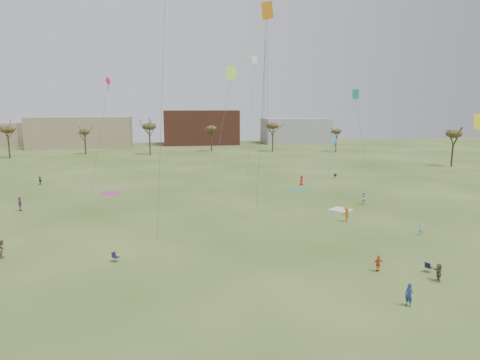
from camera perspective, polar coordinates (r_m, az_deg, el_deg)
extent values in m
plane|color=#334C17|center=(37.04, 3.36, -11.61)|extent=(260.00, 260.00, 0.00)
imported|color=navy|center=(32.26, 21.74, -14.13)|extent=(0.60, 0.71, 1.65)
imported|color=#C15321|center=(37.63, 18.07, -10.61)|extent=(0.84, 0.39, 1.41)
imported|color=#806552|center=(44.46, -29.28, -8.04)|extent=(0.81, 0.95, 1.69)
imported|color=brown|center=(37.40, 25.10, -11.17)|extent=(0.77, 1.41, 1.45)
imported|color=#BF7523|center=(52.03, 14.09, -4.46)|extent=(0.91, 1.31, 1.85)
imported|color=#82D4D9|center=(49.30, 23.11, -6.01)|extent=(0.63, 0.54, 1.46)
imported|color=#793888|center=(62.55, -27.43, -2.87)|extent=(0.86, 1.19, 1.88)
imported|color=silver|center=(61.53, 16.33, -2.38)|extent=(1.10, 1.10, 1.80)
imported|color=#236931|center=(81.81, -25.25, -0.07)|extent=(1.07, 1.38, 1.46)
imported|color=red|center=(74.30, 8.25, -0.03)|extent=(0.91, 1.01, 1.73)
cube|color=silver|center=(58.04, 13.41, -3.88)|extent=(3.56, 3.56, 0.03)
cube|color=#A93486|center=(70.06, -16.97, -1.69)|extent=(3.16, 3.16, 0.03)
cube|color=#328B62|center=(70.73, 7.82, -1.23)|extent=(4.50, 4.50, 0.03)
cube|color=#131935|center=(39.57, -16.32, -9.93)|extent=(0.69, 0.69, 0.04)
cube|color=#131935|center=(39.63, -16.60, -9.56)|extent=(0.37, 0.49, 0.44)
cube|color=#161335|center=(39.12, 24.02, -10.64)|extent=(0.67, 0.67, 0.04)
cube|color=#161335|center=(38.85, 23.87, -10.41)|extent=(0.34, 0.51, 0.44)
cube|color=#131D36|center=(82.29, 12.61, 0.48)|extent=(0.70, 0.70, 0.04)
cube|color=#131D36|center=(82.48, 12.66, 0.67)|extent=(0.47, 0.42, 0.44)
cube|color=orange|center=(53.32, 3.68, 21.77)|extent=(0.98, 0.98, 1.92)
cube|color=orange|center=(53.18, 3.67, 21.07)|extent=(0.08, 0.08, 1.72)
cylinder|color=#4C4C51|center=(51.25, 2.92, 8.95)|extent=(1.55, 1.62, 23.65)
cylinder|color=#4C4C51|center=(40.98, -10.48, 9.86)|extent=(1.66, 2.48, 25.51)
cube|color=teal|center=(87.63, 15.26, 11.09)|extent=(0.94, 0.94, 1.84)
cube|color=teal|center=(87.62, 15.24, 10.67)|extent=(0.08, 0.08, 1.66)
cylinder|color=#4C4C51|center=(88.99, 15.88, 6.21)|extent=(3.43, 1.15, 14.99)
cone|color=#B61345|center=(66.21, -17.28, 12.62)|extent=(1.04, 0.08, 1.04)
cube|color=#B61345|center=(66.18, -17.25, 12.05)|extent=(0.08, 0.08, 1.70)
cylinder|color=#4C4C51|center=(64.56, -18.33, 5.40)|extent=(2.81, 3.87, 16.31)
cube|color=#FFF91A|center=(52.98, 29.50, 6.92)|extent=(0.86, 0.86, 1.70)
cube|color=#FFF91A|center=(53.00, 29.44, 6.28)|extent=(0.08, 0.08, 1.53)
cube|color=#A3F929|center=(68.70, -1.18, 14.19)|extent=(1.10, 1.10, 2.15)
cube|color=#A3F929|center=(68.64, -1.18, 13.57)|extent=(0.08, 0.08, 1.94)
cylinder|color=#4C4C51|center=(66.10, -2.53, 6.64)|extent=(3.95, 4.55, 17.81)
cube|color=white|center=(80.32, 2.00, 15.79)|extent=(0.84, 0.84, 1.43)
cube|color=white|center=(80.24, 1.99, 15.20)|extent=(0.08, 0.08, 2.15)
cylinder|color=#4C4C51|center=(77.43, 1.47, 8.27)|extent=(2.36, 4.67, 20.90)
cone|color=#2384C9|center=(79.69, 12.64, 5.17)|extent=(1.17, 0.08, 1.17)
cube|color=#2384C9|center=(79.75, 12.62, 4.64)|extent=(0.08, 0.08, 1.91)
cylinder|color=#4C4C51|center=(79.98, 12.21, 2.90)|extent=(0.93, 0.35, 6.41)
cylinder|color=#3A2B1E|center=(126.41, -28.59, 3.72)|extent=(0.40, 0.40, 5.10)
ellipsoid|color=#473D1E|center=(126.07, -28.77, 5.94)|extent=(3.57, 3.57, 1.87)
cylinder|color=#3A2B1E|center=(127.86, -20.04, 4.21)|extent=(0.40, 0.40, 4.32)
ellipsoid|color=#473D1E|center=(127.55, -20.15, 6.07)|extent=(3.02, 3.02, 1.58)
cylinder|color=#3A2B1E|center=(122.01, -12.00, 4.60)|extent=(0.40, 0.40, 5.40)
ellipsoid|color=#473D1E|center=(121.66, -12.09, 7.05)|extent=(3.78, 3.78, 1.98)
cylinder|color=#3A2B1E|center=(128.75, -3.86, 4.90)|extent=(0.40, 0.40, 4.68)
ellipsoid|color=#473D1E|center=(128.43, -3.88, 6.91)|extent=(3.28, 3.28, 1.72)
cylinder|color=#3A2B1E|center=(128.06, 4.40, 5.00)|extent=(0.40, 0.40, 5.28)
ellipsoid|color=#473D1E|center=(127.73, 4.43, 7.28)|extent=(3.70, 3.70, 1.94)
cylinder|color=#3A2B1E|center=(129.17, 12.74, 4.59)|extent=(0.40, 0.40, 4.20)
ellipsoid|color=#473D1E|center=(128.87, 12.81, 6.39)|extent=(2.94, 2.94, 1.54)
cylinder|color=#3A2B1E|center=(107.46, 26.58, 2.97)|extent=(0.40, 0.40, 5.04)
ellipsoid|color=#473D1E|center=(107.06, 26.79, 5.56)|extent=(3.53, 3.53, 1.85)
cube|color=#937F60|center=(151.11, -20.53, 6.05)|extent=(32.00, 14.00, 10.00)
cube|color=brown|center=(154.22, -5.33, 7.07)|extent=(26.00, 16.00, 12.00)
cube|color=gray|center=(159.21, 7.48, 6.58)|extent=(24.00, 12.00, 9.00)
cylinder|color=#9EA3A8|center=(163.30, 3.73, 11.82)|extent=(0.16, 0.16, 38.00)
cylinder|color=#9EA3A8|center=(163.74, 3.19, 11.82)|extent=(0.16, 0.16, 38.00)
cylinder|color=#9EA3A8|center=(162.23, 3.32, 11.83)|extent=(0.16, 0.16, 38.00)
cylinder|color=#9EA3A8|center=(165.05, 3.49, 18.95)|extent=(0.10, 0.10, 3.00)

